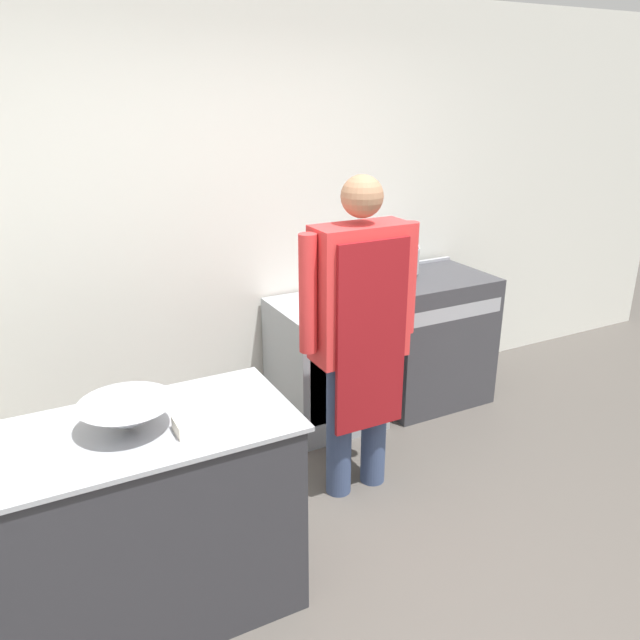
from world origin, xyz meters
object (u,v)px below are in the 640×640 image
stove (427,338)px  stock_pot (402,258)px  person_cook (360,321)px  mixing_bowl (127,416)px  fridge_unit (326,364)px  plastic_tub (190,425)px

stove → stock_pot: (-0.18, 0.11, 0.59)m
person_cook → mixing_bowl: person_cook is taller
mixing_bowl → stock_pot: stock_pot is taller
person_cook → stock_pot: (0.83, 0.84, 0.04)m
stove → fridge_unit: (-0.81, 0.03, -0.05)m
stock_pot → fridge_unit: bearing=-172.4°
stove → mixing_bowl: (-2.27, -1.10, 0.50)m
mixing_bowl → plastic_tub: 0.24m
stove → plastic_tub: (-2.06, -1.23, 0.47)m
mixing_bowl → plastic_tub: size_ratio=3.21×
stove → mixing_bowl: 2.57m
stove → fridge_unit: size_ratio=1.13×
fridge_unit → plastic_tub: bearing=-135.1°
fridge_unit → plastic_tub: plastic_tub is taller
mixing_bowl → plastic_tub: (0.21, -0.12, -0.03)m
fridge_unit → stove: bearing=-1.9°
stove → stock_pot: stock_pot is taller
fridge_unit → person_cook: bearing=-105.2°
stove → fridge_unit: 0.81m
fridge_unit → mixing_bowl: 1.93m
fridge_unit → plastic_tub: (-1.26, -1.25, 0.51)m
stove → person_cook: bearing=-144.3°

